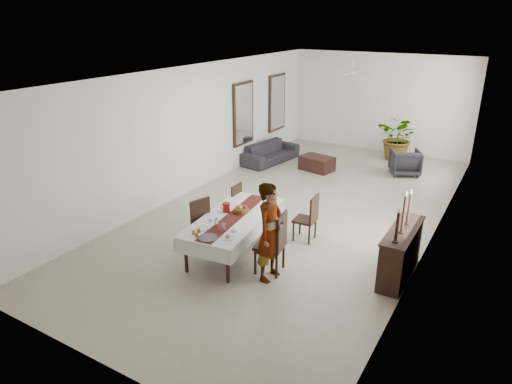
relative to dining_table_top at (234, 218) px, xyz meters
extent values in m
cube|color=#B2A48D|center=(0.24, 2.47, -0.69)|extent=(6.00, 12.00, 0.00)
cube|color=white|center=(0.24, 2.47, 2.51)|extent=(6.00, 12.00, 0.02)
cube|color=white|center=(0.24, 8.47, 0.91)|extent=(6.00, 0.02, 3.20)
cube|color=white|center=(0.24, -3.53, 0.91)|extent=(6.00, 0.02, 3.20)
cube|color=white|center=(-2.76, 2.47, 0.91)|extent=(0.02, 12.00, 3.20)
cube|color=white|center=(3.24, 2.47, 0.91)|extent=(0.02, 12.00, 3.20)
cube|color=black|center=(0.00, 0.00, 0.00)|extent=(1.21, 2.38, 0.05)
cylinder|color=black|center=(-0.29, -1.12, -0.36)|extent=(0.07, 0.07, 0.67)
cylinder|color=black|center=(0.54, -1.03, -0.36)|extent=(0.07, 0.07, 0.67)
cylinder|color=black|center=(-0.54, 1.03, -0.36)|extent=(0.07, 0.07, 0.67)
cylinder|color=black|center=(0.29, 1.12, -0.36)|extent=(0.07, 0.07, 0.67)
cube|color=white|center=(0.00, 0.00, 0.03)|extent=(1.39, 2.57, 0.01)
cube|color=white|center=(-0.55, -0.06, -0.11)|extent=(0.29, 2.44, 0.29)
cube|color=silver|center=(0.55, 0.06, -0.11)|extent=(0.29, 2.44, 0.29)
cube|color=silver|center=(0.14, -1.21, -0.11)|extent=(1.12, 0.14, 0.29)
cube|color=white|center=(-0.14, 1.21, -0.11)|extent=(1.12, 0.14, 0.29)
cube|color=maroon|center=(0.00, 0.00, 0.04)|extent=(0.60, 2.40, 0.00)
cylinder|color=#9A130B|center=(-0.25, 0.11, 0.13)|extent=(0.16, 0.16, 0.19)
torus|color=maroon|center=(-0.33, 0.11, 0.13)|extent=(0.12, 0.03, 0.11)
cylinder|color=white|center=(0.18, -0.60, 0.12)|extent=(0.07, 0.07, 0.16)
cylinder|color=silver|center=(-0.03, -0.53, 0.12)|extent=(0.07, 0.07, 0.16)
cylinder|color=white|center=(0.35, -0.53, 0.06)|extent=(0.09, 0.09, 0.06)
cylinder|color=silver|center=(0.35, -0.53, 0.04)|extent=(0.14, 0.14, 0.01)
cylinder|color=white|center=(-0.25, -0.36, 0.06)|extent=(0.09, 0.09, 0.06)
cylinder|color=silver|center=(-0.25, -0.36, 0.04)|extent=(0.14, 0.14, 0.01)
cylinder|color=white|center=(0.41, -0.81, 0.04)|extent=(0.23, 0.23, 0.01)
sphere|color=tan|center=(0.41, -0.81, 0.07)|extent=(0.09, 0.09, 0.09)
cylinder|color=silver|center=(-0.20, -0.74, 0.04)|extent=(0.23, 0.23, 0.01)
cylinder|color=white|center=(-0.36, 0.49, 0.04)|extent=(0.23, 0.23, 0.01)
cylinder|color=#3F4044|center=(0.11, -0.99, 0.04)|extent=(0.34, 0.34, 0.02)
cylinder|color=#9B4716|center=(-0.09, -1.04, 0.07)|extent=(0.06, 0.06, 0.07)
cylinder|color=#9A6216|center=(-0.19, -1.00, 0.07)|extent=(0.06, 0.06, 0.07)
cylinder|color=#9A5616|center=(-0.16, -0.90, 0.07)|extent=(0.06, 0.06, 0.07)
cylinder|color=brown|center=(0.02, 0.24, 0.08)|extent=(0.29, 0.29, 0.10)
sphere|color=#A11017|center=(0.05, 0.26, 0.15)|extent=(0.09, 0.09, 0.09)
sphere|color=#4F8026|center=(-0.02, 0.27, 0.15)|extent=(0.08, 0.08, 0.08)
sphere|color=yellow|center=(0.03, 0.19, 0.15)|extent=(0.08, 0.08, 0.08)
cube|color=black|center=(0.97, -0.33, -0.18)|extent=(0.56, 0.56, 0.06)
cylinder|color=black|center=(1.20, -0.49, -0.45)|extent=(0.06, 0.06, 0.48)
cylinder|color=black|center=(1.13, -0.10, -0.45)|extent=(0.06, 0.06, 0.48)
cylinder|color=black|center=(0.81, -0.56, -0.45)|extent=(0.06, 0.06, 0.48)
cylinder|color=black|center=(0.74, -0.17, -0.45)|extent=(0.06, 0.06, 0.48)
cube|color=black|center=(1.19, -0.29, 0.15)|extent=(0.13, 0.49, 0.62)
cube|color=black|center=(0.98, 1.12, -0.25)|extent=(0.44, 0.44, 0.05)
cylinder|color=black|center=(1.16, 0.96, -0.48)|extent=(0.04, 0.04, 0.41)
cylinder|color=black|center=(1.14, 1.30, -0.48)|extent=(0.04, 0.04, 0.41)
cylinder|color=black|center=(0.82, 0.94, -0.48)|extent=(0.04, 0.04, 0.41)
cylinder|color=black|center=(0.80, 1.28, -0.48)|extent=(0.04, 0.04, 0.41)
cube|color=black|center=(1.17, 1.13, 0.04)|extent=(0.06, 0.42, 0.53)
cube|color=black|center=(-0.40, -0.34, -0.22)|extent=(0.56, 0.56, 0.05)
cylinder|color=black|center=(-0.52, -0.10, -0.47)|extent=(0.06, 0.06, 0.44)
cylinder|color=black|center=(-0.64, -0.45, -0.47)|extent=(0.06, 0.06, 0.44)
cylinder|color=black|center=(-0.17, -0.22, -0.47)|extent=(0.06, 0.06, 0.44)
cylinder|color=black|center=(-0.29, -0.57, -0.47)|extent=(0.06, 0.06, 0.44)
cube|color=black|center=(-0.60, -0.27, 0.08)|extent=(0.18, 0.44, 0.57)
cube|color=black|center=(-0.41, 1.02, -0.27)|extent=(0.41, 0.41, 0.05)
cylinder|color=black|center=(-0.58, 1.17, -0.49)|extent=(0.04, 0.04, 0.40)
cylinder|color=black|center=(-0.57, 0.85, -0.49)|extent=(0.04, 0.04, 0.40)
cylinder|color=black|center=(-0.25, 1.18, -0.49)|extent=(0.04, 0.04, 0.40)
cylinder|color=black|center=(-0.24, 0.86, -0.49)|extent=(0.04, 0.04, 0.40)
cube|color=black|center=(-0.59, 1.01, 0.00)|extent=(0.05, 0.40, 0.51)
imported|color=gray|center=(1.08, -0.52, 0.20)|extent=(0.43, 0.65, 1.77)
cube|color=black|center=(3.02, 0.68, -0.25)|extent=(0.39, 1.47, 0.88)
cube|color=black|center=(3.02, 0.68, 0.21)|extent=(0.43, 1.53, 0.03)
cylinder|color=black|center=(3.02, 0.14, 0.24)|extent=(0.10, 0.10, 0.03)
cylinder|color=black|center=(3.02, 0.14, 0.50)|extent=(0.05, 0.05, 0.49)
cylinder|color=#ECE8CC|center=(3.02, 0.14, 0.78)|extent=(0.04, 0.04, 0.08)
cylinder|color=black|center=(3.02, 0.54, 0.24)|extent=(0.10, 0.10, 0.03)
cylinder|color=black|center=(3.02, 0.54, 0.57)|extent=(0.05, 0.05, 0.64)
cylinder|color=#F0E5D0|center=(3.02, 0.54, 0.93)|extent=(0.04, 0.04, 0.08)
cylinder|color=black|center=(3.02, 0.93, 0.24)|extent=(0.10, 0.10, 0.03)
cylinder|color=black|center=(3.02, 0.93, 0.52)|extent=(0.05, 0.05, 0.54)
cylinder|color=beige|center=(3.02, 0.93, 0.83)|extent=(0.04, 0.04, 0.08)
imported|color=#2A282D|center=(-2.20, 5.43, -0.39)|extent=(1.11, 2.15, 0.60)
imported|color=#2A282D|center=(1.72, 6.35, -0.32)|extent=(1.06, 1.07, 0.73)
cube|color=black|center=(-0.61, 5.39, -0.48)|extent=(1.04, 0.80, 0.42)
imported|color=#386026|center=(1.16, 7.69, 0.02)|extent=(1.55, 1.44, 1.43)
cube|color=black|center=(-2.72, 4.67, 0.91)|extent=(0.06, 1.05, 1.85)
cube|color=silver|center=(-2.69, 4.67, 0.91)|extent=(0.01, 0.90, 1.70)
cube|color=black|center=(-2.72, 6.77, 0.91)|extent=(0.06, 1.05, 1.85)
cube|color=silver|center=(-2.69, 6.77, 0.91)|extent=(0.01, 0.90, 1.70)
cylinder|color=white|center=(0.24, 5.47, 2.41)|extent=(0.04, 0.04, 0.20)
cylinder|color=white|center=(0.24, 5.47, 2.21)|extent=(0.16, 0.16, 0.08)
cube|color=silver|center=(0.24, 5.82, 2.21)|extent=(0.10, 0.55, 0.01)
cube|color=silver|center=(0.24, 5.12, 2.21)|extent=(0.10, 0.55, 0.01)
cube|color=beige|center=(0.59, 5.47, 2.21)|extent=(0.55, 0.10, 0.01)
cube|color=white|center=(-0.11, 5.47, 2.21)|extent=(0.55, 0.10, 0.01)
camera|label=1|loc=(4.43, -6.63, 3.65)|focal=32.00mm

